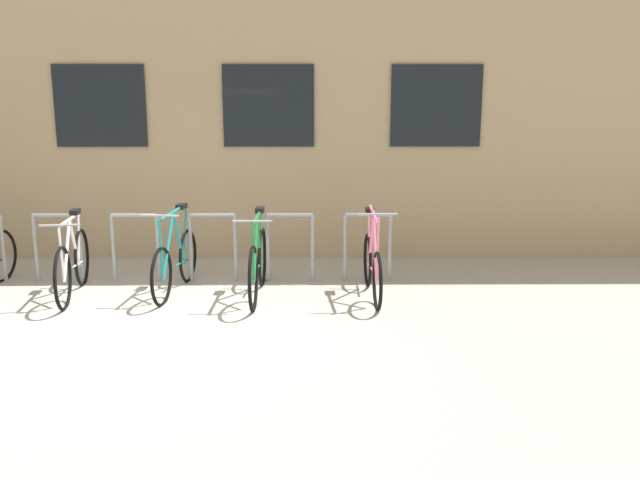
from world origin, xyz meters
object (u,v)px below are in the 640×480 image
(bicycle_green, at_px, (258,263))
(bicycle_white, at_px, (73,264))
(bicycle_teal, at_px, (175,261))
(bicycle_pink, at_px, (372,265))

(bicycle_green, bearing_deg, bicycle_white, 178.75)
(bicycle_green, height_order, bicycle_teal, bicycle_teal)
(bicycle_green, height_order, bicycle_pink, bicycle_pink)
(bicycle_pink, bearing_deg, bicycle_white, 179.30)
(bicycle_pink, distance_m, bicycle_teal, 2.41)
(bicycle_white, height_order, bicycle_green, bicycle_green)
(bicycle_green, distance_m, bicycle_teal, 1.05)
(bicycle_white, distance_m, bicycle_green, 2.23)
(bicycle_white, bearing_deg, bicycle_green, -1.25)
(bicycle_teal, bearing_deg, bicycle_white, -172.65)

